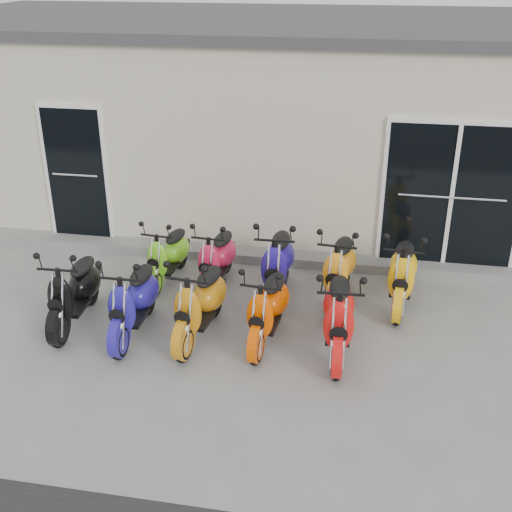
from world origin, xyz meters
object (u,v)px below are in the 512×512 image
object	(u,v)px
scooter_front_orange_a	(200,294)
scooter_front_blue	(133,292)
scooter_front_orange_b	(268,300)
scooter_back_green	(167,248)
scooter_back_blue	(278,255)
scooter_front_red	(339,307)
scooter_front_black	(73,283)
scooter_back_yellow	(340,260)
scooter_back_extra	(403,265)
scooter_back_red	(216,252)

from	to	relation	value
scooter_front_orange_a	scooter_front_blue	bearing A→B (deg)	-168.15
scooter_front_orange_b	scooter_back_green	world-z (taller)	scooter_front_orange_b
scooter_back_blue	scooter_front_red	bearing A→B (deg)	-55.31
scooter_front_black	scooter_back_yellow	distance (m)	3.54
scooter_front_black	scooter_front_blue	world-z (taller)	scooter_front_blue
scooter_front_blue	scooter_back_green	size ratio (longest dim) A/B	1.12
scooter_front_red	scooter_front_orange_b	bearing A→B (deg)	171.14
scooter_front_blue	scooter_front_red	size ratio (longest dim) A/B	0.97
scooter_front_blue	scooter_front_orange_a	bearing A→B (deg)	5.06
scooter_back_blue	scooter_back_extra	bearing A→B (deg)	-0.27
scooter_front_black	scooter_back_blue	bearing A→B (deg)	24.16
scooter_back_yellow	scooter_back_extra	size ratio (longest dim) A/B	1.00
scooter_back_red	scooter_back_yellow	bearing A→B (deg)	1.82
scooter_front_orange_b	scooter_back_red	distance (m)	1.59
scooter_back_red	scooter_back_blue	size ratio (longest dim) A/B	0.90
scooter_back_red	scooter_back_yellow	distance (m)	1.75
scooter_back_yellow	scooter_back_extra	xyz separation A→B (m)	(0.85, 0.00, 0.00)
scooter_front_black	scooter_front_red	xyz separation A→B (m)	(3.38, -0.04, 0.02)
scooter_front_red	scooter_back_blue	bearing A→B (deg)	123.02
scooter_front_red	scooter_front_blue	bearing A→B (deg)	178.51
scooter_front_blue	scooter_front_red	xyz separation A→B (m)	(2.54, 0.06, 0.02)
scooter_front_red	scooter_back_red	bearing A→B (deg)	140.22
scooter_front_red	scooter_front_orange_a	bearing A→B (deg)	176.31
scooter_front_orange_a	scooter_back_yellow	xyz separation A→B (m)	(1.64, 1.28, -0.01)
scooter_front_black	scooter_back_blue	distance (m)	2.75
scooter_back_extra	scooter_back_yellow	bearing A→B (deg)	-174.97
scooter_front_black	scooter_back_red	size ratio (longest dim) A/B	1.06
scooter_front_orange_b	scooter_back_blue	bearing A→B (deg)	97.76
scooter_front_blue	scooter_back_yellow	bearing A→B (deg)	28.18
scooter_front_black	scooter_front_blue	bearing A→B (deg)	-9.66
scooter_front_blue	scooter_back_green	world-z (taller)	scooter_front_blue
scooter_back_extra	scooter_back_green	bearing A→B (deg)	-176.45
scooter_front_black	scooter_back_yellow	world-z (taller)	scooter_back_yellow
scooter_back_red	scooter_back_blue	xyz separation A→B (m)	(0.89, -0.09, 0.06)
scooter_back_green	scooter_back_extra	size ratio (longest dim) A/B	0.89
scooter_front_red	scooter_back_extra	distance (m)	1.52
scooter_front_black	scooter_front_blue	xyz separation A→B (m)	(0.84, -0.10, 0.01)
scooter_front_orange_a	scooter_back_green	world-z (taller)	scooter_front_orange_a
scooter_back_red	scooter_back_yellow	world-z (taller)	scooter_back_yellow
scooter_front_red	scooter_back_blue	xyz separation A→B (m)	(-0.93, 1.28, 0.01)
scooter_front_blue	scooter_front_black	bearing A→B (deg)	172.05
scooter_front_orange_a	scooter_back_extra	distance (m)	2.80
scooter_front_red	scooter_back_red	distance (m)	2.27
scooter_front_orange_b	scooter_back_extra	size ratio (longest dim) A/B	0.95
scooter_front_blue	scooter_back_blue	world-z (taller)	scooter_back_blue
scooter_front_red	scooter_back_green	distance (m)	2.91
scooter_front_orange_b	scooter_back_extra	bearing A→B (deg)	41.49
scooter_front_orange_a	scooter_front_red	size ratio (longest dim) A/B	0.99
scooter_front_orange_b	scooter_back_blue	xyz separation A→B (m)	(-0.06, 1.19, 0.05)
scooter_back_yellow	scooter_back_green	bearing A→B (deg)	-176.96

